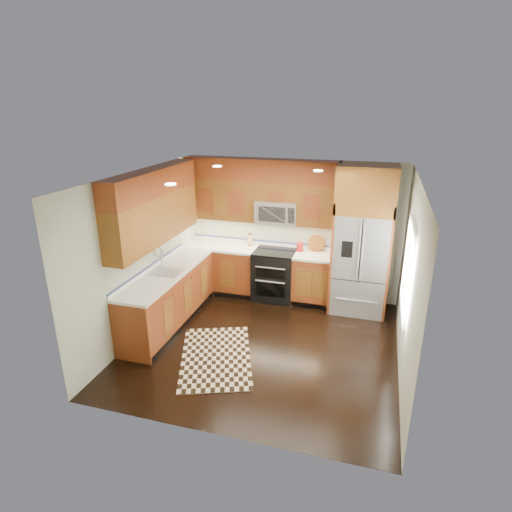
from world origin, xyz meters
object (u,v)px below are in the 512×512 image
(range, at_px, (274,275))
(rug, at_px, (216,357))
(refrigerator, at_px, (362,241))
(knife_block, at_px, (250,240))
(utensil_crock, at_px, (300,245))

(range, xyz_separation_m, rug, (-0.33, -2.21, -0.46))
(refrigerator, height_order, knife_block, refrigerator)
(refrigerator, bearing_deg, utensil_crock, 170.44)
(range, relative_size, knife_block, 3.85)
(refrigerator, distance_m, rug, 3.15)
(knife_block, bearing_deg, rug, -84.64)
(refrigerator, height_order, rug, refrigerator)
(range, height_order, rug, range)
(rug, bearing_deg, knife_block, 74.91)
(knife_block, bearing_deg, range, -23.35)
(knife_block, xyz_separation_m, utensil_crock, (1.00, -0.09, 0.02))
(range, bearing_deg, knife_block, 156.65)
(rug, xyz_separation_m, knife_block, (-0.23, 2.45, 1.03))
(refrigerator, distance_m, knife_block, 2.15)
(range, bearing_deg, refrigerator, -1.40)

